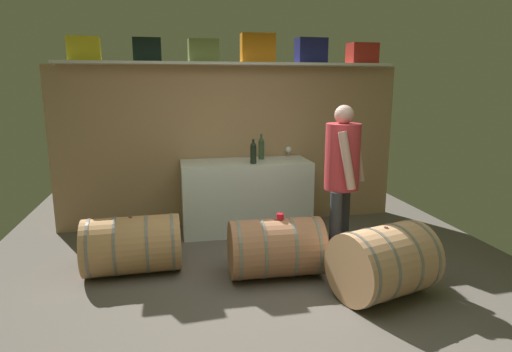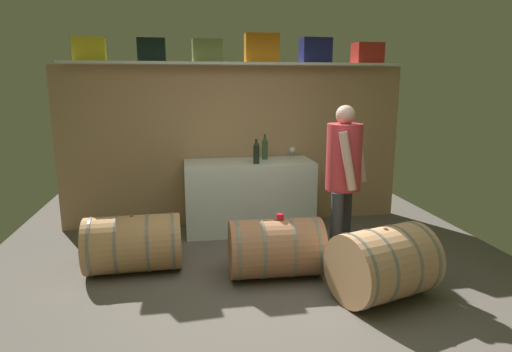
% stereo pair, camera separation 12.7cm
% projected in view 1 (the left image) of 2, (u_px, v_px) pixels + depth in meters
% --- Properties ---
extents(ground_plane, '(5.79, 7.92, 0.02)m').
position_uv_depth(ground_plane, '(257.00, 276.00, 4.33)').
color(ground_plane, '#5B534C').
extents(back_wall_panel, '(4.59, 0.10, 2.12)m').
position_uv_depth(back_wall_panel, '(231.00, 146.00, 5.80)').
color(back_wall_panel, tan).
rests_on(back_wall_panel, ground).
extents(high_shelf_board, '(4.22, 0.40, 0.03)m').
position_uv_depth(high_shelf_board, '(232.00, 64.00, 5.44)').
color(high_shelf_board, silver).
rests_on(high_shelf_board, back_wall_panel).
extents(toolcase_yellow, '(0.38, 0.21, 0.28)m').
position_uv_depth(toolcase_yellow, '(84.00, 49.00, 5.07)').
color(toolcase_yellow, yellow).
rests_on(toolcase_yellow, high_shelf_board).
extents(toolcase_black, '(0.33, 0.28, 0.27)m').
position_uv_depth(toolcase_black, '(147.00, 50.00, 5.21)').
color(toolcase_black, black).
rests_on(toolcase_black, high_shelf_board).
extents(toolcase_olive, '(0.38, 0.24, 0.28)m').
position_uv_depth(toolcase_olive, '(203.00, 51.00, 5.34)').
color(toolcase_olive, olive).
rests_on(toolcase_olive, high_shelf_board).
extents(toolcase_orange, '(0.43, 0.23, 0.36)m').
position_uv_depth(toolcase_orange, '(258.00, 48.00, 5.46)').
color(toolcase_orange, orange).
rests_on(toolcase_orange, high_shelf_board).
extents(toolcase_navy, '(0.40, 0.24, 0.32)m').
position_uv_depth(toolcase_navy, '(311.00, 51.00, 5.60)').
color(toolcase_navy, navy).
rests_on(toolcase_navy, high_shelf_board).
extents(toolcase_red, '(0.38, 0.27, 0.27)m').
position_uv_depth(toolcase_red, '(362.00, 53.00, 5.74)').
color(toolcase_red, red).
rests_on(toolcase_red, high_shelf_board).
extents(work_cabinet, '(1.63, 0.65, 0.92)m').
position_uv_depth(work_cabinet, '(246.00, 196.00, 5.58)').
color(work_cabinet, white).
rests_on(work_cabinet, ground).
extents(wine_bottle_green, '(0.08, 0.08, 0.33)m').
position_uv_depth(wine_bottle_green, '(261.00, 148.00, 5.60)').
color(wine_bottle_green, '#345033').
rests_on(wine_bottle_green, work_cabinet).
extents(wine_bottle_dark, '(0.08, 0.08, 0.30)m').
position_uv_depth(wine_bottle_dark, '(253.00, 153.00, 5.29)').
color(wine_bottle_dark, black).
rests_on(wine_bottle_dark, work_cabinet).
extents(wine_glass, '(0.08, 0.08, 0.14)m').
position_uv_depth(wine_glass, '(288.00, 150.00, 5.83)').
color(wine_glass, white).
rests_on(wine_glass, work_cabinet).
extents(wine_barrel_near, '(0.92, 0.61, 0.60)m').
position_uv_depth(wine_barrel_near, '(276.00, 248.00, 4.26)').
color(wine_barrel_near, '#AE7351').
rests_on(wine_barrel_near, ground).
extents(wine_barrel_far, '(0.96, 0.62, 0.60)m').
position_uv_depth(wine_barrel_far, '(132.00, 245.00, 4.33)').
color(wine_barrel_far, tan).
rests_on(wine_barrel_far, ground).
extents(wine_barrel_flank, '(0.98, 0.86, 0.66)m').
position_uv_depth(wine_barrel_flank, '(384.00, 262.00, 3.84)').
color(wine_barrel_flank, tan).
rests_on(wine_barrel_flank, ground).
extents(tasting_cup, '(0.07, 0.07, 0.05)m').
position_uv_depth(tasting_cup, '(280.00, 216.00, 4.20)').
color(tasting_cup, red).
rests_on(tasting_cup, wine_barrel_near).
extents(winemaker_pouring, '(0.48, 0.50, 1.68)m').
position_uv_depth(winemaker_pouring, '(343.00, 169.00, 4.41)').
color(winemaker_pouring, '#2F323A').
rests_on(winemaker_pouring, ground).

